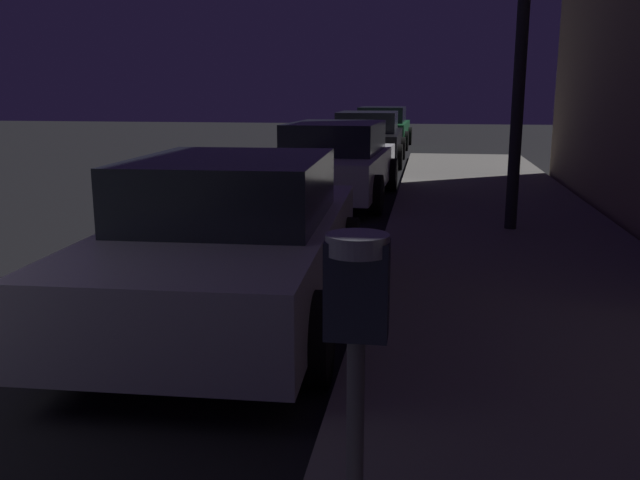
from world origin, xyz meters
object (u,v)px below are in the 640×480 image
at_px(parking_meter, 356,347).
at_px(car_silver, 233,239).
at_px(car_white, 336,161).
at_px(car_black, 368,138).
at_px(car_green, 382,127).

bearing_deg(parking_meter, car_silver, 111.78).
distance_m(car_silver, car_white, 6.69).
bearing_deg(parking_meter, car_black, 95.05).
distance_m(parking_meter, car_silver, 4.07).
distance_m(parking_meter, car_white, 10.56).
bearing_deg(car_green, car_white, -90.00).
xyz_separation_m(car_silver, car_black, (-0.00, 13.20, 0.01)).
distance_m(car_silver, car_green, 18.97).
xyz_separation_m(car_white, car_black, (0.00, 6.51, -0.01)).
bearing_deg(car_white, car_silver, -90.00).
relative_size(parking_meter, car_black, 0.32).
relative_size(parking_meter, car_silver, 0.32).
relative_size(car_silver, car_white, 0.99).
height_order(car_silver, car_black, same).
bearing_deg(car_silver, car_white, 90.00).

